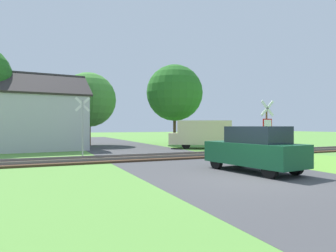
{
  "coord_description": "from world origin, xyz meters",
  "views": [
    {
      "loc": [
        -6.69,
        -8.1,
        1.78
      ],
      "look_at": [
        0.5,
        8.44,
        1.8
      ],
      "focal_mm": 32.0,
      "sensor_mm": 36.0,
      "label": 1
    }
  ],
  "objects_px": {
    "stop_sign_near": "(267,126)",
    "crossing_sign_far": "(83,122)",
    "house": "(29,121)",
    "tree_center": "(89,100)",
    "parked_car": "(254,149)",
    "tree_right": "(175,93)",
    "mail_truck": "(202,133)"
  },
  "relations": [
    {
      "from": "house",
      "to": "tree_center",
      "type": "height_order",
      "value": "tree_center"
    },
    {
      "from": "crossing_sign_far",
      "to": "tree_center",
      "type": "xyz_separation_m",
      "value": [
        1.94,
        10.55,
        2.24
      ]
    },
    {
      "from": "crossing_sign_far",
      "to": "mail_truck",
      "type": "distance_m",
      "value": 10.19
    },
    {
      "from": "tree_right",
      "to": "mail_truck",
      "type": "bearing_deg",
      "value": -92.74
    },
    {
      "from": "stop_sign_near",
      "to": "tree_right",
      "type": "distance_m",
      "value": 14.74
    },
    {
      "from": "crossing_sign_far",
      "to": "tree_right",
      "type": "relative_size",
      "value": 0.45
    },
    {
      "from": "tree_right",
      "to": "crossing_sign_far",
      "type": "bearing_deg",
      "value": -138.7
    },
    {
      "from": "tree_right",
      "to": "tree_center",
      "type": "relative_size",
      "value": 1.15
    },
    {
      "from": "mail_truck",
      "to": "house",
      "type": "bearing_deg",
      "value": 101.37
    },
    {
      "from": "crossing_sign_far",
      "to": "tree_center",
      "type": "height_order",
      "value": "tree_center"
    },
    {
      "from": "mail_truck",
      "to": "tree_right",
      "type": "bearing_deg",
      "value": 24.83
    },
    {
      "from": "stop_sign_near",
      "to": "house",
      "type": "distance_m",
      "value": 17.03
    },
    {
      "from": "house",
      "to": "parked_car",
      "type": "height_order",
      "value": "house"
    },
    {
      "from": "tree_right",
      "to": "house",
      "type": "bearing_deg",
      "value": -170.75
    },
    {
      "from": "crossing_sign_far",
      "to": "mail_truck",
      "type": "height_order",
      "value": "crossing_sign_far"
    },
    {
      "from": "house",
      "to": "crossing_sign_far",
      "type": "bearing_deg",
      "value": -69.15
    },
    {
      "from": "mail_truck",
      "to": "parked_car",
      "type": "bearing_deg",
      "value": -173.02
    },
    {
      "from": "crossing_sign_far",
      "to": "tree_center",
      "type": "relative_size",
      "value": 0.52
    },
    {
      "from": "stop_sign_near",
      "to": "crossing_sign_far",
      "type": "xyz_separation_m",
      "value": [
        -8.84,
        5.53,
        0.23
      ]
    },
    {
      "from": "crossing_sign_far",
      "to": "house",
      "type": "xyz_separation_m",
      "value": [
        -3.04,
        6.66,
        0.17
      ]
    },
    {
      "from": "tree_center",
      "to": "crossing_sign_far",
      "type": "bearing_deg",
      "value": -100.41
    },
    {
      "from": "house",
      "to": "parked_car",
      "type": "relative_size",
      "value": 2.06
    },
    {
      "from": "stop_sign_near",
      "to": "tree_center",
      "type": "height_order",
      "value": "tree_center"
    },
    {
      "from": "stop_sign_near",
      "to": "parked_car",
      "type": "xyz_separation_m",
      "value": [
        -3.51,
        -3.22,
        -0.9
      ]
    },
    {
      "from": "parked_car",
      "to": "mail_truck",
      "type": "bearing_deg",
      "value": 61.13
    },
    {
      "from": "stop_sign_near",
      "to": "tree_right",
      "type": "xyz_separation_m",
      "value": [
        1.16,
        14.32,
        3.3
      ]
    },
    {
      "from": "stop_sign_near",
      "to": "mail_truck",
      "type": "height_order",
      "value": "stop_sign_near"
    },
    {
      "from": "crossing_sign_far",
      "to": "parked_car",
      "type": "distance_m",
      "value": 10.31
    },
    {
      "from": "stop_sign_near",
      "to": "parked_car",
      "type": "relative_size",
      "value": 0.76
    },
    {
      "from": "tree_center",
      "to": "parked_car",
      "type": "distance_m",
      "value": 19.89
    },
    {
      "from": "crossing_sign_far",
      "to": "tree_right",
      "type": "height_order",
      "value": "tree_right"
    },
    {
      "from": "house",
      "to": "tree_center",
      "type": "bearing_deg",
      "value": 34.29
    }
  ]
}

